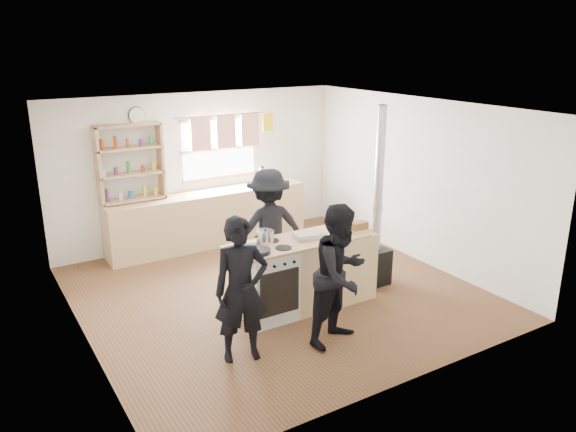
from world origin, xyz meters
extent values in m
cube|color=brown|center=(0.00, 0.00, -0.01)|extent=(5.00, 5.00, 0.01)
cube|color=tan|center=(0.00, 2.22, 0.45)|extent=(3.40, 0.55, 0.90)
cube|color=tan|center=(-1.20, 2.34, 0.94)|extent=(1.00, 0.28, 0.03)
cube|color=tan|center=(-1.20, 2.34, 1.33)|extent=(1.00, 0.28, 0.03)
cube|color=tan|center=(-1.20, 2.34, 1.74)|extent=(1.00, 0.28, 0.03)
cube|color=tan|center=(-1.20, 2.34, 2.08)|extent=(1.00, 0.28, 0.03)
cube|color=tan|center=(-1.68, 2.34, 1.50)|extent=(0.04, 0.28, 1.20)
cube|color=tan|center=(-0.72, 2.34, 1.50)|extent=(0.04, 0.28, 1.20)
cylinder|color=silver|center=(1.02, 2.22, 1.05)|extent=(0.10, 0.10, 0.31)
cube|color=white|center=(-0.45, -0.55, 0.45)|extent=(0.60, 0.60, 0.90)
cube|color=#D4B880|center=(0.45, -0.55, 0.45)|extent=(1.20, 0.60, 0.90)
cube|color=tan|center=(0.00, -0.55, 0.92)|extent=(1.84, 0.64, 0.03)
cylinder|color=black|center=(-0.63, -0.69, 0.96)|extent=(0.38, 0.38, 0.05)
cylinder|color=#275A1F|center=(-0.63, -0.69, 0.97)|extent=(0.25, 0.25, 0.02)
cube|color=silver|center=(0.15, -0.57, 0.97)|extent=(0.39, 0.28, 0.07)
cube|color=brown|center=(0.15, -0.57, 0.99)|extent=(0.33, 0.24, 0.02)
cylinder|color=silver|center=(-0.40, -0.43, 1.00)|extent=(0.22, 0.22, 0.15)
cylinder|color=silver|center=(-0.40, -0.43, 1.08)|extent=(0.22, 0.22, 0.01)
sphere|color=black|center=(-0.40, -0.43, 1.10)|extent=(0.03, 0.03, 0.03)
cylinder|color=silver|center=(0.64, -0.48, 1.01)|extent=(0.25, 0.25, 0.16)
cylinder|color=silver|center=(0.64, -0.48, 1.10)|extent=(0.26, 0.26, 0.01)
sphere|color=black|center=(0.64, -0.48, 1.11)|extent=(0.03, 0.03, 0.03)
cube|color=tan|center=(0.87, -0.67, 0.94)|extent=(0.28, 0.21, 0.02)
cube|color=olive|center=(0.87, -0.67, 1.00)|extent=(0.22, 0.11, 0.10)
cube|color=black|center=(1.35, -0.45, 0.26)|extent=(0.35, 0.35, 0.51)
cylinder|color=#ADADB2|center=(1.35, -0.45, 1.51)|extent=(0.12, 0.12, 1.99)
imported|color=black|center=(-1.13, -1.23, 0.80)|extent=(0.66, 0.51, 1.60)
imported|color=black|center=(-0.02, -1.47, 0.81)|extent=(0.93, 0.82, 1.62)
imported|color=black|center=(0.06, 0.30, 0.83)|extent=(1.16, 0.78, 1.65)
camera|label=1|loc=(-3.51, -6.06, 3.31)|focal=35.00mm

